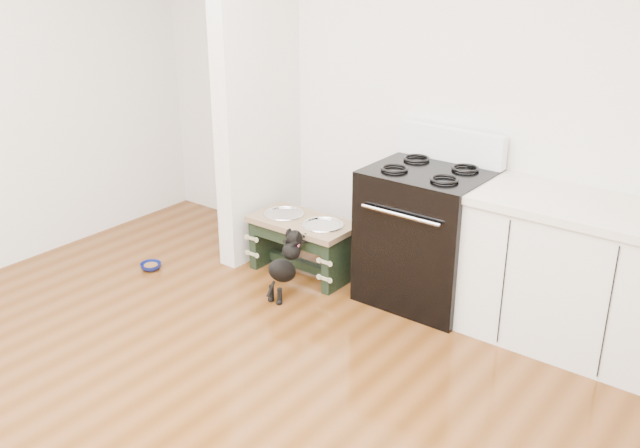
# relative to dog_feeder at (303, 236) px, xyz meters

# --- Properties ---
(ground) EXTENTS (5.00, 5.00, 0.00)m
(ground) POSITION_rel_dog_feeder_xyz_m (0.64, -1.95, -0.30)
(ground) COLOR #4D290D
(ground) RESTS_ON ground
(room_shell) EXTENTS (5.00, 5.00, 5.00)m
(room_shell) POSITION_rel_dog_feeder_xyz_m (0.64, -1.95, 1.32)
(room_shell) COLOR silver
(room_shell) RESTS_ON ground
(partition_wall) EXTENTS (0.15, 0.80, 2.70)m
(partition_wall) POSITION_rel_dog_feeder_xyz_m (-0.53, 0.15, 1.05)
(partition_wall) COLOR silver
(partition_wall) RESTS_ON ground
(oven_range) EXTENTS (0.76, 0.69, 1.14)m
(oven_range) POSITION_rel_dog_feeder_xyz_m (0.89, 0.21, 0.18)
(oven_range) COLOR black
(oven_range) RESTS_ON ground
(cabinet_run) EXTENTS (1.24, 0.64, 0.91)m
(cabinet_run) POSITION_rel_dog_feeder_xyz_m (1.87, 0.23, 0.15)
(cabinet_run) COLOR silver
(cabinet_run) RESTS_ON ground
(dog_feeder) EXTENTS (0.77, 0.41, 0.44)m
(dog_feeder) POSITION_rel_dog_feeder_xyz_m (0.00, 0.00, 0.00)
(dog_feeder) COLOR black
(dog_feeder) RESTS_ON ground
(puppy) EXTENTS (0.13, 0.39, 0.47)m
(puppy) POSITION_rel_dog_feeder_xyz_m (0.14, -0.35, -0.04)
(puppy) COLOR black
(puppy) RESTS_ON ground
(floor_bowl) EXTENTS (0.17, 0.17, 0.05)m
(floor_bowl) POSITION_rel_dog_feeder_xyz_m (-0.94, -0.65, -0.28)
(floor_bowl) COLOR #0C1557
(floor_bowl) RESTS_ON ground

